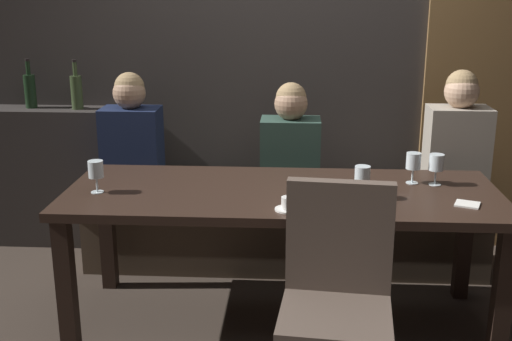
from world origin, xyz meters
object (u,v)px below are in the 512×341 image
object	(u,v)px
diner_redhead	(132,139)
wine_bottle_dark_red	(30,90)
banquette_bench	(284,233)
diner_far_end	(457,143)
diner_bearded	(290,146)
wine_bottle_pale_label	(77,91)
chair_near_side	(337,288)
wine_glass_far_right	(362,176)
wine_glass_center_front	(413,162)
dining_table	(282,206)
wine_glass_center_back	(436,164)
wine_glass_near_left	(96,171)
espresso_cup	(288,205)

from	to	relation	value
diner_redhead	wine_bottle_dark_red	bearing A→B (deg)	156.99
banquette_bench	diner_far_end	bearing A→B (deg)	-1.59
diner_bearded	wine_bottle_pale_label	bearing A→B (deg)	166.88
chair_near_side	diner_bearded	bearing A→B (deg)	98.28
diner_far_end	wine_glass_far_right	bearing A→B (deg)	-129.14
wine_glass_center_front	wine_bottle_pale_label	bearing A→B (deg)	157.29
wine_bottle_dark_red	wine_glass_center_front	xyz separation A→B (m)	(2.39, -0.89, -0.22)
diner_far_end	dining_table	bearing A→B (deg)	-146.78
wine_glass_far_right	wine_bottle_pale_label	bearing A→B (deg)	147.35
dining_table	wine_glass_center_front	world-z (taller)	wine_glass_center_front
diner_bearded	wine_bottle_dark_red	xyz separation A→B (m)	(-1.74, 0.36, 0.27)
wine_glass_center_back	wine_glass_far_right	xyz separation A→B (m)	(-0.40, -0.25, 0.00)
banquette_bench	diner_far_end	xyz separation A→B (m)	(1.03, -0.03, 0.61)
wine_glass_center_front	wine_glass_near_left	bearing A→B (deg)	-170.97
diner_redhead	dining_table	bearing A→B (deg)	-37.43
dining_table	wine_glass_center_back	bearing A→B (deg)	9.95
diner_far_end	diner_bearded	bearing A→B (deg)	178.70
wine_glass_far_right	diner_far_end	bearing A→B (deg)	50.86
diner_redhead	wine_glass_center_back	size ratio (longest dim) A/B	4.79
diner_redhead	wine_bottle_dark_red	xyz separation A→B (m)	(-0.76, 0.32, 0.25)
dining_table	wine_glass_center_front	distance (m)	0.73
wine_glass_near_left	chair_near_side	bearing A→B (deg)	-28.25
wine_glass_far_right	espresso_cup	distance (m)	0.41
diner_bearded	wine_bottle_dark_red	bearing A→B (deg)	168.40
dining_table	espresso_cup	world-z (taller)	espresso_cup
chair_near_side	wine_glass_center_front	distance (m)	1.03
espresso_cup	chair_near_side	bearing A→B (deg)	-63.66
chair_near_side	wine_bottle_pale_label	distance (m)	2.44
wine_bottle_pale_label	wine_glass_center_front	bearing A→B (deg)	-22.71
chair_near_side	wine_glass_near_left	world-z (taller)	chair_near_side
banquette_bench	wine_glass_center_front	world-z (taller)	wine_glass_center_front
banquette_bench	espresso_cup	world-z (taller)	espresso_cup
wine_glass_center_back	diner_bearded	bearing A→B (deg)	143.82
banquette_bench	diner_bearded	distance (m)	0.57
diner_redhead	diner_far_end	size ratio (longest dim) A/B	0.95
wine_glass_far_right	wine_glass_center_front	bearing A→B (deg)	43.15
wine_glass_center_back	chair_near_side	bearing A→B (deg)	-122.75
diner_redhead	wine_glass_near_left	distance (m)	0.83
dining_table	diner_redhead	xyz separation A→B (m)	(-0.95, 0.73, 0.17)
wine_glass_center_back	wine_glass_far_right	distance (m)	0.48
wine_bottle_dark_red	wine_glass_near_left	xyz separation A→B (m)	(0.78, -1.15, -0.22)
banquette_bench	wine_bottle_pale_label	distance (m)	1.65
wine_bottle_dark_red	diner_bearded	bearing A→B (deg)	-11.60
diner_redhead	wine_glass_center_front	distance (m)	1.73
banquette_bench	chair_near_side	bearing A→B (deg)	-80.44
banquette_bench	diner_redhead	distance (m)	1.12
diner_bearded	espresso_cup	size ratio (longest dim) A/B	6.14
dining_table	chair_near_side	size ratio (longest dim) A/B	2.24
wine_glass_center_front	diner_far_end	bearing A→B (deg)	55.83
dining_table	chair_near_side	bearing A→B (deg)	-71.63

